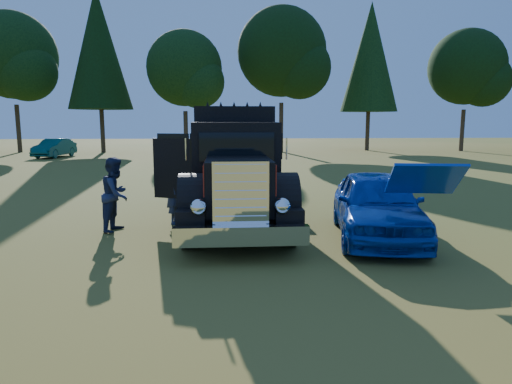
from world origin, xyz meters
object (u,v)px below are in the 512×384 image
object	(u,v)px
distant_teal_car	(54,148)
spectator_far	(116,194)
diamond_t_truck	(235,175)
hotrod_coupe	(377,205)
spectator_near	(175,192)

from	to	relation	value
distant_teal_car	spectator_far	bearing A→B (deg)	-58.12
diamond_t_truck	distant_teal_car	distance (m)	26.06
hotrod_coupe	spectator_far	xyz separation A→B (m)	(-6.03, 1.12, 0.13)
diamond_t_truck	hotrod_coupe	xyz separation A→B (m)	(3.16, -1.56, -0.52)
spectator_near	diamond_t_truck	bearing A→B (deg)	-96.93
spectator_near	distant_teal_car	world-z (taller)	spectator_near
hotrod_coupe	spectator_far	distance (m)	6.14
spectator_near	hotrod_coupe	bearing A→B (deg)	-108.80
diamond_t_truck	spectator_near	world-z (taller)	diamond_t_truck
spectator_far	distant_teal_car	size ratio (longest dim) A/B	0.44
diamond_t_truck	spectator_near	xyz separation A→B (m)	(-1.55, 0.25, -0.46)
hotrod_coupe	distant_teal_car	bearing A→B (deg)	122.66
diamond_t_truck	distant_teal_car	world-z (taller)	diamond_t_truck
spectator_near	distant_teal_car	bearing A→B (deg)	28.08
spectator_near	spectator_far	xyz separation A→B (m)	(-1.32, -0.69, 0.07)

